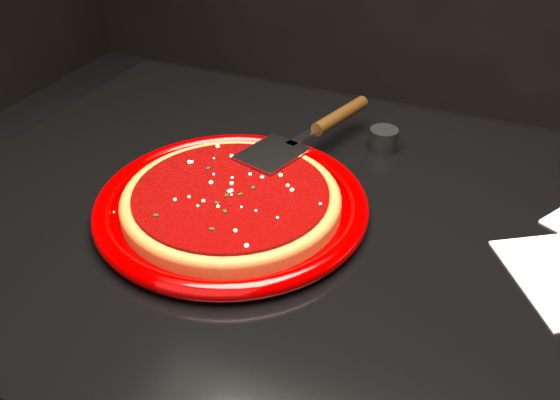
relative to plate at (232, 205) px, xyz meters
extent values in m
cylinder|color=#740000|center=(0.00, 0.00, 0.00)|extent=(0.42, 0.42, 0.03)
cylinder|color=brown|center=(0.00, 0.00, 0.00)|extent=(0.34, 0.34, 0.02)
torus|color=brown|center=(0.00, 0.00, 0.01)|extent=(0.34, 0.34, 0.02)
cylinder|color=#5F0101|center=(0.00, 0.00, 0.02)|extent=(0.30, 0.30, 0.01)
cylinder|color=black|center=(0.14, 0.26, 0.00)|extent=(0.05, 0.05, 0.04)
camera|label=1|loc=(0.34, -0.62, 0.49)|focal=40.00mm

